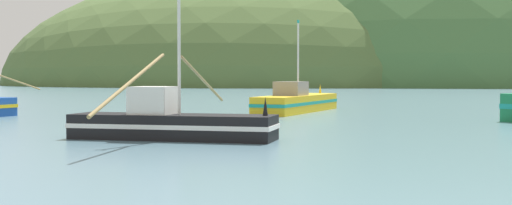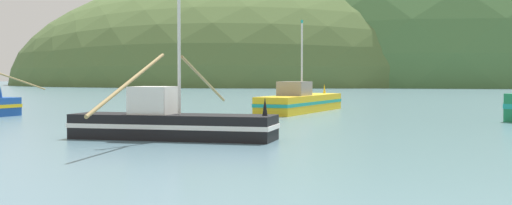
# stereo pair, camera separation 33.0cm
# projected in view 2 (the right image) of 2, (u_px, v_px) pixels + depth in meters

# --- Properties ---
(hill_far_center) EXTENTS (218.72, 174.98, 98.26)m
(hill_far_center) POSITION_uv_depth(u_px,v_px,m) (466.00, 84.00, 208.37)
(hill_far_center) COLOR #47703D
(hill_far_center) RESTS_ON ground
(hill_mid_left) EXTENTS (158.38, 126.70, 65.40)m
(hill_mid_left) POSITION_uv_depth(u_px,v_px,m) (290.00, 84.00, 190.22)
(hill_mid_left) COLOR #516B38
(hill_mid_left) RESTS_ON ground
(fishing_boat_black) EXTENTS (8.20, 13.11, 7.18)m
(fishing_boat_black) POSITION_uv_depth(u_px,v_px,m) (170.00, 122.00, 24.96)
(fishing_boat_black) COLOR black
(fishing_boat_black) RESTS_ON ground
(fishing_boat_yellow) EXTENTS (6.16, 11.23, 6.18)m
(fishing_boat_yellow) POSITION_uv_depth(u_px,v_px,m) (301.00, 102.00, 43.80)
(fishing_boat_yellow) COLOR gold
(fishing_boat_yellow) RESTS_ON ground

